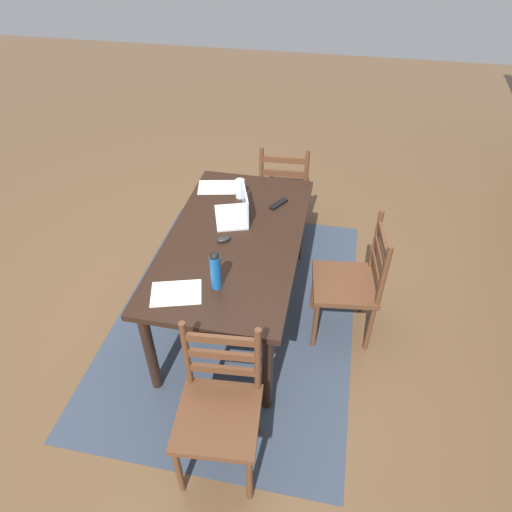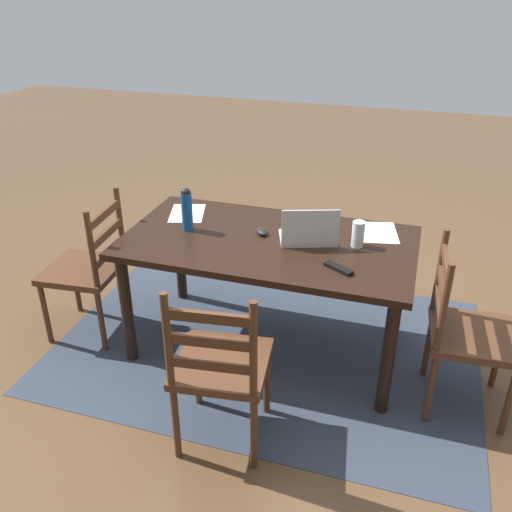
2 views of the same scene
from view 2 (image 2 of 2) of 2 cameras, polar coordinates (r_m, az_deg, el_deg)
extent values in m
plane|color=brown|center=(3.57, 1.18, -9.16)|extent=(14.00, 14.00, 0.00)
cube|color=#333D4C|center=(3.57, 1.18, -9.12)|extent=(2.59, 1.80, 0.01)
cube|color=black|center=(3.19, 1.30, 1.38)|extent=(1.68, 0.91, 0.04)
cylinder|color=black|center=(3.60, 14.63, -3.09)|extent=(0.07, 0.07, 0.71)
cylinder|color=black|center=(3.92, -7.90, 0.26)|extent=(0.07, 0.07, 0.71)
cylinder|color=black|center=(2.97, 13.51, -10.22)|extent=(0.07, 0.07, 0.71)
cylinder|color=black|center=(3.35, -13.23, -5.41)|extent=(0.07, 0.07, 0.71)
cube|color=#56331E|center=(3.10, 21.64, -7.69)|extent=(0.47, 0.47, 0.04)
cylinder|color=#56331E|center=(3.42, 23.81, -9.38)|extent=(0.04, 0.04, 0.43)
cylinder|color=#56331E|center=(3.13, 24.73, -13.50)|extent=(0.04, 0.04, 0.43)
cylinder|color=#56331E|center=(3.36, 17.41, -8.83)|extent=(0.04, 0.04, 0.43)
cylinder|color=#56331E|center=(3.06, 17.63, -12.99)|extent=(0.04, 0.04, 0.43)
cylinder|color=#56331E|center=(3.10, 18.47, -1.57)|extent=(0.04, 0.04, 0.50)
cylinder|color=#56331E|center=(2.78, 18.84, -5.31)|extent=(0.04, 0.04, 0.50)
cube|color=#56331E|center=(2.99, 18.36, -4.98)|extent=(0.05, 0.36, 0.05)
cube|color=#56331E|center=(2.93, 18.72, -2.92)|extent=(0.05, 0.36, 0.05)
cube|color=#56331E|center=(2.87, 19.09, -0.76)|extent=(0.05, 0.36, 0.05)
cube|color=#56331E|center=(3.64, -17.52, -1.39)|extent=(0.48, 0.48, 0.04)
cylinder|color=#56331E|center=(3.72, -20.95, -5.61)|extent=(0.04, 0.04, 0.43)
cylinder|color=#56331E|center=(3.99, -18.16, -2.75)|extent=(0.04, 0.04, 0.43)
cylinder|color=#56331E|center=(3.54, -15.72, -6.52)|extent=(0.04, 0.04, 0.43)
cylinder|color=#56331E|center=(3.82, -13.20, -3.44)|extent=(0.04, 0.04, 0.43)
cylinder|color=#56331E|center=(3.29, -16.63, 0.46)|extent=(0.04, 0.04, 0.50)
cylinder|color=#56331E|center=(3.59, -13.87, 3.18)|extent=(0.04, 0.04, 0.50)
cube|color=#56331E|center=(3.48, -14.99, 0.40)|extent=(0.06, 0.36, 0.05)
cube|color=#56331E|center=(3.43, -15.24, 2.25)|extent=(0.06, 0.36, 0.05)
cube|color=#56331E|center=(3.38, -15.50, 4.16)|extent=(0.06, 0.36, 0.05)
cube|color=#56331E|center=(2.71, -3.51, -11.05)|extent=(0.49, 0.49, 0.04)
cylinder|color=#56331E|center=(3.04, -6.10, -11.85)|extent=(0.04, 0.04, 0.43)
cylinder|color=#56331E|center=(2.97, 1.14, -12.74)|extent=(0.04, 0.04, 0.43)
cylinder|color=#56331E|center=(2.77, -8.30, -16.74)|extent=(0.04, 0.04, 0.43)
cylinder|color=#56331E|center=(2.70, -0.21, -17.91)|extent=(0.04, 0.04, 0.43)
cylinder|color=#56331E|center=(2.45, -9.14, -8.77)|extent=(0.04, 0.04, 0.50)
cylinder|color=#56331E|center=(2.37, -0.28, -9.85)|extent=(0.04, 0.04, 0.50)
cube|color=#56331E|center=(2.47, -4.70, -11.19)|extent=(0.36, 0.07, 0.05)
cube|color=#56331E|center=(2.39, -4.82, -8.85)|extent=(0.36, 0.07, 0.05)
cube|color=#56331E|center=(2.32, -4.94, -6.37)|extent=(0.36, 0.07, 0.05)
cube|color=silver|center=(3.20, 5.35, 1.89)|extent=(0.37, 0.31, 0.02)
cube|color=silver|center=(3.05, 5.66, 2.93)|extent=(0.31, 0.11, 0.21)
cube|color=#A5CCEA|center=(3.06, 5.65, 2.98)|extent=(0.28, 0.10, 0.19)
cylinder|color=#145199|center=(3.28, -7.16, 4.59)|extent=(0.06, 0.06, 0.23)
sphere|color=black|center=(3.24, -7.28, 6.49)|extent=(0.06, 0.06, 0.06)
cylinder|color=silver|center=(3.13, 10.53, 2.25)|extent=(0.07, 0.07, 0.15)
ellipsoid|color=black|center=(3.24, 0.61, 2.56)|extent=(0.11, 0.12, 0.03)
cube|color=black|center=(2.89, 8.53, -1.25)|extent=(0.17, 0.12, 0.02)
cube|color=white|center=(3.34, 12.60, 2.39)|extent=(0.27, 0.33, 0.00)
cube|color=white|center=(3.55, -7.14, 4.41)|extent=(0.29, 0.34, 0.00)
camera|label=1|loc=(3.84, -44.84, 28.23)|focal=31.67mm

